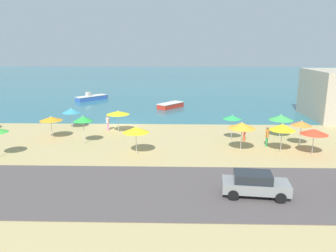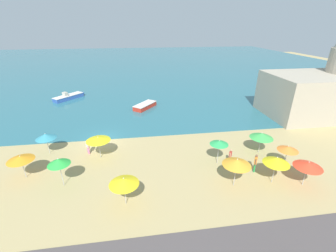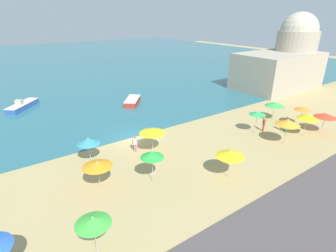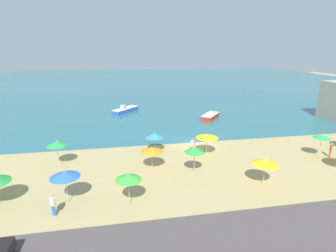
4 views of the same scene
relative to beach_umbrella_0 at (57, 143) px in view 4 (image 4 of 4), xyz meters
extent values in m
plane|color=tan|center=(14.65, 3.93, -2.32)|extent=(160.00, 160.00, 0.00)
cube|color=#2C6977|center=(14.65, 58.93, -2.29)|extent=(150.00, 110.00, 0.05)
cube|color=#4E4746|center=(14.65, -14.07, -2.29)|extent=(80.00, 8.00, 0.06)
cylinder|color=#B2B2B7|center=(0.00, 0.00, -1.24)|extent=(0.05, 0.05, 2.15)
cone|color=green|center=(0.00, 0.00, 0.00)|extent=(1.96, 1.96, 0.44)
sphere|color=silver|center=(0.00, 0.00, 0.26)|extent=(0.08, 0.08, 0.08)
cylinder|color=#B2B2B7|center=(15.04, 0.04, -1.31)|extent=(0.05, 0.05, 2.01)
cone|color=yellow|center=(15.04, 0.04, -0.18)|extent=(2.41, 2.41, 0.35)
sphere|color=silver|center=(15.04, 0.04, 0.03)|extent=(0.08, 0.08, 0.08)
cylinder|color=#B2B2B7|center=(9.61, 1.65, -1.40)|extent=(0.05, 0.05, 1.82)
cone|color=teal|center=(9.61, 1.65, -0.29)|extent=(2.02, 2.02, 0.51)
sphere|color=silver|center=(9.61, 1.65, -0.01)|extent=(0.08, 0.08, 0.08)
cylinder|color=#B2B2B7|center=(6.52, -8.00, -1.24)|extent=(0.05, 0.05, 2.15)
cone|color=green|center=(6.52, -8.00, -0.03)|extent=(1.89, 1.89, 0.39)
sphere|color=silver|center=(6.52, -8.00, 0.20)|extent=(0.08, 0.08, 0.08)
cylinder|color=#B2B2B7|center=(2.00, -6.79, -1.24)|extent=(0.05, 0.05, 2.15)
cone|color=blue|center=(2.00, -6.79, 0.02)|extent=(2.16, 2.16, 0.46)
sphere|color=silver|center=(2.00, -6.79, 0.28)|extent=(0.08, 0.08, 0.08)
cylinder|color=#B2B2B7|center=(17.78, -6.91, -1.35)|extent=(0.05, 0.05, 1.92)
cone|color=yellow|center=(17.78, -6.91, -0.20)|extent=(2.21, 2.21, 0.48)
sphere|color=silver|center=(17.78, -6.91, 0.07)|extent=(0.08, 0.08, 0.08)
cylinder|color=#B2B2B7|center=(26.47, -2.71, -1.22)|extent=(0.05, 0.05, 2.19)
cone|color=green|center=(26.47, -2.71, 0.01)|extent=(1.75, 1.75, 0.36)
sphere|color=silver|center=(26.47, -2.71, 0.21)|extent=(0.08, 0.08, 0.08)
cylinder|color=#B2B2B7|center=(8.88, -2.36, -1.39)|extent=(0.05, 0.05, 1.85)
cone|color=orange|center=(8.88, -2.36, -0.33)|extent=(2.21, 2.21, 0.39)
sphere|color=silver|center=(8.88, -2.36, -0.10)|extent=(0.08, 0.08, 0.08)
cylinder|color=#B2B2B7|center=(12.53, -4.01, -1.22)|extent=(0.05, 0.05, 2.19)
cone|color=green|center=(12.53, -4.01, 0.07)|extent=(1.80, 1.80, 0.49)
sphere|color=silver|center=(12.53, -4.01, 0.34)|extent=(0.08, 0.08, 0.08)
cylinder|color=#CE73A1|center=(13.67, 1.04, -1.92)|extent=(0.14, 0.14, 0.79)
cylinder|color=#CE73A1|center=(13.78, 0.90, -1.92)|extent=(0.14, 0.14, 0.79)
cube|color=silver|center=(13.73, 0.97, -1.22)|extent=(0.40, 0.42, 0.62)
sphere|color=#A3684B|center=(13.73, 0.97, -0.78)|extent=(0.22, 0.22, 0.22)
cylinder|color=#A3684B|center=(13.57, 1.16, -1.27)|extent=(0.09, 0.09, 0.56)
cylinder|color=#A3684B|center=(13.88, 0.79, -1.27)|extent=(0.09, 0.09, 0.56)
cylinder|color=blue|center=(1.42, -8.34, -1.92)|extent=(0.14, 0.14, 0.80)
cylinder|color=blue|center=(1.28, -8.23, -1.92)|extent=(0.14, 0.14, 0.80)
cube|color=silver|center=(1.35, -8.29, -1.20)|extent=(0.42, 0.39, 0.63)
sphere|color=tan|center=(1.35, -8.29, -0.75)|extent=(0.22, 0.22, 0.22)
cylinder|color=tan|center=(1.54, -8.43, -1.25)|extent=(0.09, 0.09, 0.57)
cylinder|color=tan|center=(1.16, -8.14, -1.25)|extent=(0.09, 0.09, 0.57)
cylinder|color=#E25631|center=(27.62, -2.95, -1.94)|extent=(0.14, 0.14, 0.75)
cylinder|color=#E25631|center=(27.71, -2.80, -1.94)|extent=(0.14, 0.14, 0.75)
cube|color=#B83833|center=(27.66, -2.88, -1.26)|extent=(0.38, 0.42, 0.60)
sphere|color=tan|center=(27.66, -2.88, -0.83)|extent=(0.22, 0.22, 0.22)
cylinder|color=tan|center=(27.53, -3.08, -1.31)|extent=(0.09, 0.09, 0.54)
cylinder|color=tan|center=(27.79, -2.67, -1.31)|extent=(0.09, 0.09, 0.54)
cylinder|color=black|center=(-0.71, -11.39, -1.94)|extent=(0.64, 0.23, 0.64)
cube|color=#3258A8|center=(6.87, 20.73, -1.93)|extent=(4.65, 4.97, 0.67)
cube|color=#3258A8|center=(8.78, 22.87, -1.86)|extent=(0.91, 0.88, 0.40)
cube|color=silver|center=(6.87, 20.73, -1.55)|extent=(4.71, 5.03, 0.08)
cube|color=#B2AD9E|center=(6.52, 20.33, -1.23)|extent=(1.06, 1.04, 0.73)
cube|color=red|center=(20.28, 14.07, -1.93)|extent=(3.93, 4.31, 0.67)
cube|color=red|center=(21.74, 15.88, -1.86)|extent=(0.98, 0.91, 0.40)
cube|color=silver|center=(20.28, 14.07, -1.56)|extent=(3.99, 4.36, 0.08)
camera|label=1|loc=(21.15, -33.29, 6.61)|focal=35.00mm
camera|label=2|loc=(19.06, -20.31, 10.17)|focal=24.00mm
camera|label=3|loc=(3.75, -18.67, 9.61)|focal=28.00mm
camera|label=4|loc=(6.37, -24.98, 8.88)|focal=28.00mm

